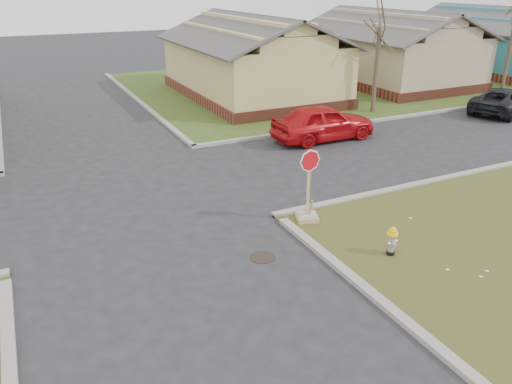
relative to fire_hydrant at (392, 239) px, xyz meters
name	(u,v)px	position (x,y,z in m)	size (l,w,h in m)	color
ground	(172,268)	(-5.11, 1.83, -0.47)	(120.00, 120.00, 0.00)	#242426
verge_far_right	(393,76)	(16.89, 19.83, -0.44)	(37.00, 19.00, 0.05)	#324A1A
curbs	(126,194)	(-5.11, 6.83, -0.47)	(80.00, 40.00, 0.12)	gray
manhole	(263,257)	(-2.91, 1.33, -0.46)	(0.64, 0.64, 0.01)	black
side_house_yellow	(251,58)	(4.89, 18.33, 1.72)	(7.60, 11.60, 4.70)	brown
side_house_tan	(388,49)	(14.89, 18.33, 1.72)	(7.60, 11.60, 4.70)	brown
side_house_teal	(495,41)	(24.89, 18.33, 1.72)	(7.60, 11.60, 4.70)	brown
tree_mid_right	(376,70)	(8.89, 12.03, 1.68)	(0.22, 0.22, 4.20)	#453828
tree_far_right	(509,52)	(18.89, 12.33, 1.96)	(0.22, 0.22, 4.76)	#453828
fire_hydrant	(392,239)	(0.00, 0.00, 0.00)	(0.28, 0.28, 0.76)	black
stop_sign	(308,205)	(-0.86, 2.59, 0.04)	(0.60, 0.59, 2.12)	tan
red_sedan	(323,122)	(3.87, 9.08, 0.30)	(1.82, 4.52, 1.54)	#B60D12
dark_pickup	(503,100)	(14.82, 9.02, 0.18)	(2.15, 4.66, 1.29)	black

